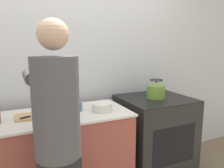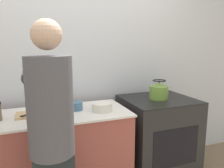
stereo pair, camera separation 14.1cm
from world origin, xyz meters
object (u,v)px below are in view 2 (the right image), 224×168
at_px(person, 52,135).
at_px(cutting_board, 39,114).
at_px(oven, 157,138).
at_px(bowl_prep, 76,106).
at_px(knife, 33,114).
at_px(kettle, 159,91).

distance_m(person, cutting_board, 0.54).
distance_m(oven, bowl_prep, 1.02).
bearing_deg(bowl_prep, knife, -171.40).
bearing_deg(oven, knife, -177.63).
relative_size(cutting_board, kettle, 1.82).
bearing_deg(person, cutting_board, 96.38).
distance_m(knife, kettle, 1.29).
distance_m(person, kettle, 1.30).
relative_size(kettle, bowl_prep, 1.54).
relative_size(cutting_board, knife, 1.70).
height_order(person, bowl_prep, person).
bearing_deg(bowl_prep, kettle, -0.96).
xyz_separation_m(knife, bowl_prep, (0.38, 0.06, 0.02)).
distance_m(oven, kettle, 0.55).
height_order(oven, kettle, kettle).
bearing_deg(knife, kettle, -21.77).
relative_size(person, bowl_prep, 12.36).
relative_size(oven, person, 0.56).
height_order(oven, knife, oven).
bearing_deg(cutting_board, person, -83.62).
bearing_deg(kettle, cutting_board, -179.30).
bearing_deg(kettle, bowl_prep, 179.04).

